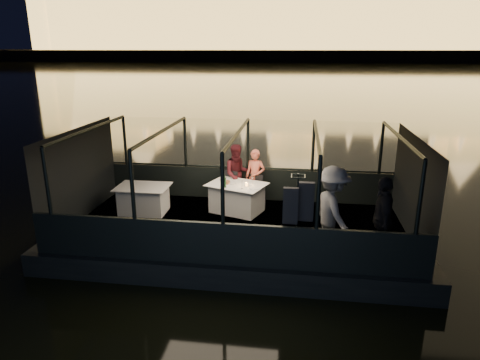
# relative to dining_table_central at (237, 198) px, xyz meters

# --- Properties ---
(river_water) EXTENTS (500.00, 500.00, 0.00)m
(river_water) POSITION_rel_dining_table_central_xyz_m (0.16, 79.05, -0.89)
(river_water) COLOR black
(river_water) RESTS_ON ground
(boat_hull) EXTENTS (8.60, 4.40, 1.00)m
(boat_hull) POSITION_rel_dining_table_central_xyz_m (0.16, -0.95, -0.89)
(boat_hull) COLOR black
(boat_hull) RESTS_ON river_water
(boat_deck) EXTENTS (8.00, 4.00, 0.04)m
(boat_deck) POSITION_rel_dining_table_central_xyz_m (0.16, -0.95, -0.41)
(boat_deck) COLOR black
(boat_deck) RESTS_ON boat_hull
(gunwale_port) EXTENTS (8.00, 0.08, 0.90)m
(gunwale_port) POSITION_rel_dining_table_central_xyz_m (0.16, 1.05, 0.06)
(gunwale_port) COLOR black
(gunwale_port) RESTS_ON boat_deck
(gunwale_starboard) EXTENTS (8.00, 0.08, 0.90)m
(gunwale_starboard) POSITION_rel_dining_table_central_xyz_m (0.16, -2.95, 0.06)
(gunwale_starboard) COLOR black
(gunwale_starboard) RESTS_ON boat_deck
(cabin_glass_port) EXTENTS (8.00, 0.02, 1.40)m
(cabin_glass_port) POSITION_rel_dining_table_central_xyz_m (0.16, 1.05, 1.21)
(cabin_glass_port) COLOR #99B2B2
(cabin_glass_port) RESTS_ON gunwale_port
(cabin_glass_starboard) EXTENTS (8.00, 0.02, 1.40)m
(cabin_glass_starboard) POSITION_rel_dining_table_central_xyz_m (0.16, -2.95, 1.21)
(cabin_glass_starboard) COLOR #99B2B2
(cabin_glass_starboard) RESTS_ON gunwale_starboard
(cabin_roof_glass) EXTENTS (8.00, 4.00, 0.02)m
(cabin_roof_glass) POSITION_rel_dining_table_central_xyz_m (0.16, -0.95, 1.91)
(cabin_roof_glass) COLOR #99B2B2
(cabin_roof_glass) RESTS_ON boat_deck
(end_wall_fore) EXTENTS (0.02, 4.00, 2.30)m
(end_wall_fore) POSITION_rel_dining_table_central_xyz_m (-3.84, -0.95, 0.76)
(end_wall_fore) COLOR black
(end_wall_fore) RESTS_ON boat_deck
(end_wall_aft) EXTENTS (0.02, 4.00, 2.30)m
(end_wall_aft) POSITION_rel_dining_table_central_xyz_m (4.16, -0.95, 0.76)
(end_wall_aft) COLOR black
(end_wall_aft) RESTS_ON boat_deck
(canopy_ribs) EXTENTS (8.00, 4.00, 2.30)m
(canopy_ribs) POSITION_rel_dining_table_central_xyz_m (0.16, -0.95, 0.76)
(canopy_ribs) COLOR black
(canopy_ribs) RESTS_ON boat_deck
(embankment) EXTENTS (400.00, 140.00, 6.00)m
(embankment) POSITION_rel_dining_table_central_xyz_m (0.16, 209.05, 0.11)
(embankment) COLOR #423D33
(embankment) RESTS_ON ground
(dining_table_central) EXTENTS (1.72, 1.48, 0.77)m
(dining_table_central) POSITION_rel_dining_table_central_xyz_m (0.00, 0.00, 0.00)
(dining_table_central) COLOR white
(dining_table_central) RESTS_ON boat_deck
(dining_table_aft) EXTENTS (1.37, 1.00, 0.72)m
(dining_table_aft) POSITION_rel_dining_table_central_xyz_m (-2.43, -0.39, 0.00)
(dining_table_aft) COLOR white
(dining_table_aft) RESTS_ON boat_deck
(chair_port_left) EXTENTS (0.56, 0.56, 0.92)m
(chair_port_left) POSITION_rel_dining_table_central_xyz_m (-0.27, 0.45, 0.06)
(chair_port_left) COLOR black
(chair_port_left) RESTS_ON boat_deck
(chair_port_right) EXTENTS (0.52, 0.52, 0.85)m
(chair_port_right) POSITION_rel_dining_table_central_xyz_m (0.46, 0.45, 0.06)
(chair_port_right) COLOR black
(chair_port_right) RESTS_ON boat_deck
(coat_stand) EXTENTS (0.65, 0.59, 1.88)m
(coat_stand) POSITION_rel_dining_table_central_xyz_m (1.58, -2.66, 0.51)
(coat_stand) COLOR black
(coat_stand) RESTS_ON boat_deck
(person_woman_coral) EXTENTS (0.62, 0.48, 1.53)m
(person_woman_coral) POSITION_rel_dining_table_central_xyz_m (0.41, 0.72, 0.36)
(person_woman_coral) COLOR #ED7156
(person_woman_coral) RESTS_ON boat_deck
(person_man_maroon) EXTENTS (0.97, 0.87, 1.66)m
(person_man_maroon) POSITION_rel_dining_table_central_xyz_m (-0.08, 0.72, 0.36)
(person_man_maroon) COLOR #431218
(person_man_maroon) RESTS_ON boat_deck
(passenger_stripe) EXTENTS (1.12, 1.40, 1.90)m
(passenger_stripe) POSITION_rel_dining_table_central_xyz_m (2.30, -2.09, 0.47)
(passenger_stripe) COLOR white
(passenger_stripe) RESTS_ON boat_deck
(passenger_dark) EXTENTS (0.51, 1.07, 1.78)m
(passenger_dark) POSITION_rel_dining_table_central_xyz_m (3.28, -2.24, 0.47)
(passenger_dark) COLOR black
(passenger_dark) RESTS_ON boat_deck
(wine_bottle) EXTENTS (0.08, 0.08, 0.32)m
(wine_bottle) POSITION_rel_dining_table_central_xyz_m (-0.26, -0.32, 0.53)
(wine_bottle) COLOR #15391A
(wine_bottle) RESTS_ON dining_table_central
(bread_basket) EXTENTS (0.23, 0.23, 0.08)m
(bread_basket) POSITION_rel_dining_table_central_xyz_m (-0.27, -0.01, 0.42)
(bread_basket) COLOR brown
(bread_basket) RESTS_ON dining_table_central
(amber_candle) EXTENTS (0.07, 0.07, 0.08)m
(amber_candle) POSITION_rel_dining_table_central_xyz_m (0.27, -0.13, 0.42)
(amber_candle) COLOR #F59D3D
(amber_candle) RESTS_ON dining_table_central
(plate_near) EXTENTS (0.35, 0.35, 0.02)m
(plate_near) POSITION_rel_dining_table_central_xyz_m (0.49, -0.31, 0.39)
(plate_near) COLOR white
(plate_near) RESTS_ON dining_table_central
(plate_far) EXTENTS (0.35, 0.35, 0.02)m
(plate_far) POSITION_rel_dining_table_central_xyz_m (-0.18, 0.04, 0.39)
(plate_far) COLOR silver
(plate_far) RESTS_ON dining_table_central
(wine_glass_white) EXTENTS (0.09, 0.09, 0.21)m
(wine_glass_white) POSITION_rel_dining_table_central_xyz_m (-0.36, -0.34, 0.48)
(wine_glass_white) COLOR white
(wine_glass_white) RESTS_ON dining_table_central
(wine_glass_red) EXTENTS (0.07, 0.07, 0.19)m
(wine_glass_red) POSITION_rel_dining_table_central_xyz_m (0.41, 0.03, 0.48)
(wine_glass_red) COLOR white
(wine_glass_red) RESTS_ON dining_table_central
(wine_glass_empty) EXTENTS (0.09, 0.09, 0.20)m
(wine_glass_empty) POSITION_rel_dining_table_central_xyz_m (0.19, -0.37, 0.48)
(wine_glass_empty) COLOR white
(wine_glass_empty) RESTS_ON dining_table_central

